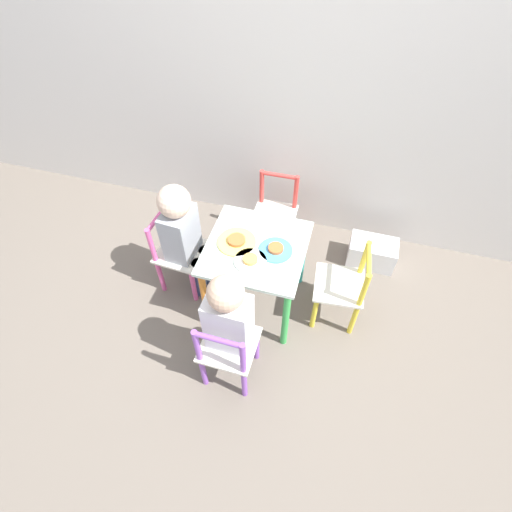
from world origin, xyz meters
The scene contains 13 objects.
ground_plane centered at (0.00, 0.00, 0.00)m, with size 6.00×6.00×0.00m, color #6B6056.
house_wall centered at (0.00, 0.77, 1.30)m, with size 6.00×0.06×2.60m.
kids_table centered at (0.00, 0.00, 0.40)m, with size 0.50×0.50×0.49m.
chair_purple centered at (-0.01, -0.47, 0.26)m, with size 0.26×0.26×0.53m.
chair_pink centered at (-0.47, 0.03, 0.26)m, with size 0.28×0.28×0.53m.
chair_yellow centered at (0.47, 0.04, 0.26)m, with size 0.28×0.28×0.53m.
chair_red centered at (-0.01, 0.47, 0.26)m, with size 0.27×0.27×0.53m.
child_front centered at (-0.01, -0.41, 0.45)m, with size 0.20×0.22×0.76m.
child_left centered at (-0.41, 0.03, 0.46)m, with size 0.22×0.21×0.75m.
plate_front centered at (0.00, -0.10, 0.50)m, with size 0.16×0.16×0.03m.
plate_left centered at (-0.10, 0.00, 0.50)m, with size 0.20×0.20×0.03m.
plate_right centered at (0.10, 0.00, 0.50)m, with size 0.17×0.17×0.03m.
storage_bin centered at (0.62, 0.49, 0.09)m, with size 0.29×0.18×0.18m.
Camera 1 is at (0.36, -1.28, 2.01)m, focal length 28.00 mm.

